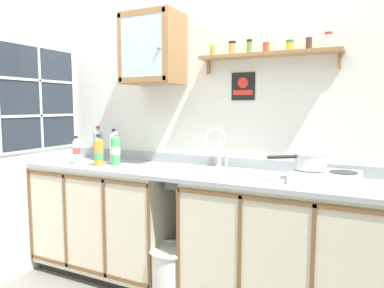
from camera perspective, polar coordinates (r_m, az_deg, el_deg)
The scene contains 18 objects.
back_wall at distance 2.85m, azimuth 2.31°, elevation 4.53°, with size 3.32×0.07×2.61m.
lower_cabinet_run at distance 3.13m, azimuth -13.12°, elevation -11.58°, with size 1.20×0.57×0.89m.
lower_cabinet_run_right at distance 2.52m, azimuth 14.53°, elevation -16.04°, with size 1.30×0.57×0.89m.
countertop at distance 2.61m, azimuth -0.48°, elevation -4.61°, with size 2.68×0.60×0.03m, color #9EA3A8.
backsplash at distance 2.85m, azimuth 1.99°, elevation -2.61°, with size 2.68×0.02×0.08m, color #9EA3A8.
sink at distance 2.59m, azimuth 2.61°, elevation -4.79°, with size 0.59×0.43×0.43m.
hot_plate_stove at distance 2.36m, azimuth 20.55°, elevation -4.95°, with size 0.41×0.32×0.07m.
saucepan at distance 2.38m, azimuth 18.28°, elevation -2.52°, with size 0.34×0.29×0.10m.
bottle_opaque_white_0 at distance 3.04m, azimuth -12.34°, elevation -0.48°, with size 0.07×0.07×0.28m.
bottle_water_clear_1 at distance 3.06m, azimuth -17.93°, elevation -1.04°, with size 0.06×0.06×0.23m.
bottle_juice_amber_2 at distance 2.91m, azimuth -14.65°, elevation -1.24°, with size 0.08×0.08×0.25m.
bottle_soda_green_3 at distance 2.91m, azimuth -12.06°, elevation -0.90°, with size 0.07×0.07×0.27m.
bottle_water_blue_4 at distance 3.20m, azimuth -14.69°, elevation -0.14°, with size 0.08×0.08×0.30m.
wall_cabinet at distance 2.90m, azimuth -6.27°, elevation 14.80°, with size 0.44×0.34×0.54m.
spice_shelf at distance 2.62m, azimuth 11.98°, elevation 14.07°, with size 1.00×0.14×0.23m.
warning_sign at distance 2.71m, azimuth 8.14°, elevation 9.07°, with size 0.18×0.01×0.20m.
window at distance 3.32m, azimuth -23.14°, elevation 6.73°, with size 0.03×0.79×0.89m.
trash_bin at distance 2.71m, azimuth -3.33°, elevation -19.86°, with size 0.32×0.32×0.40m.
Camera 1 is at (1.16, -1.92, 1.39)m, focal length 33.48 mm.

